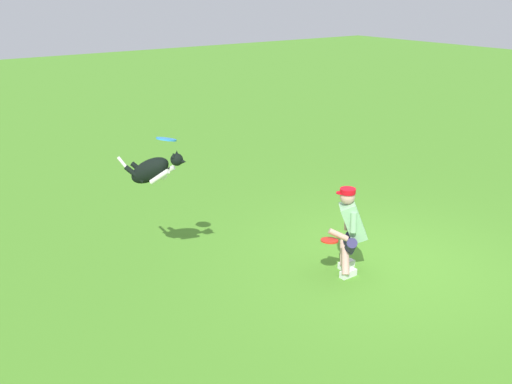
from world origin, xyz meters
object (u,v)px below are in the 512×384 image
Objects in this scene: person at (350,228)px; frisbee_flying at (166,139)px; frisbee_held at (329,240)px; dog at (153,170)px.

person is 4.73× the size of frisbee_flying.
person is 2.86m from frisbee_flying.
frisbee_held is at bearing 38.35° from person.
person reaches higher than frisbee_held.
dog reaches higher than frisbee_held.
frisbee_flying is 2.63m from frisbee_held.
person is 5.23× the size of frisbee_held.
dog is at bearing 3.35° from person.
person is at bearing 179.29° from frisbee_held.
frisbee_flying reaches higher than dog.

